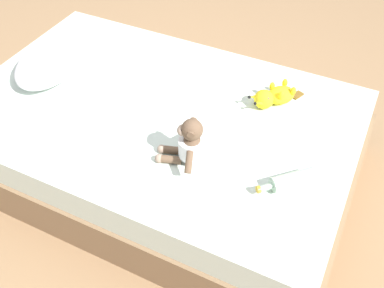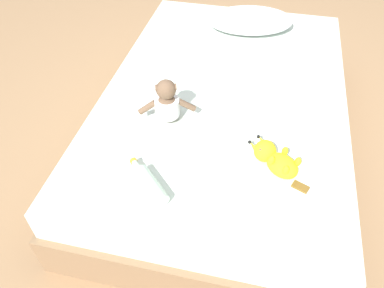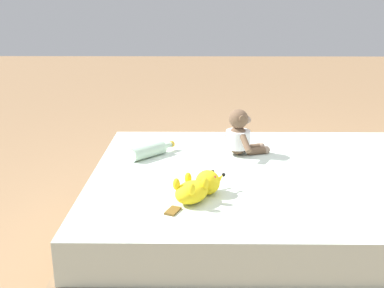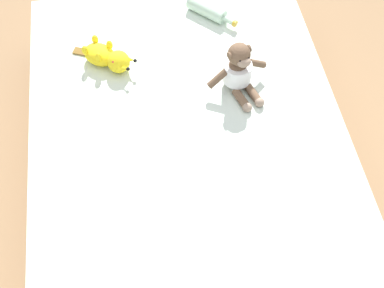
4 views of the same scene
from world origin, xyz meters
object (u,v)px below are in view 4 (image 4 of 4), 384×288
plush_monkey (239,71)px  glass_bottle (208,10)px  bed (192,178)px  plush_yellow_creature (107,57)px

plush_monkey → glass_bottle: plush_monkey is taller
bed → plush_monkey: bearing=-128.9°
plush_yellow_creature → glass_bottle: bearing=-153.5°
bed → glass_bottle: 0.83m
plush_monkey → plush_yellow_creature: plush_monkey is taller
bed → plush_yellow_creature: size_ratio=7.08×
plush_monkey → plush_yellow_creature: bearing=-21.2°
plush_monkey → plush_yellow_creature: (0.54, -0.21, -0.05)m
bed → plush_yellow_creature: 0.65m
plush_yellow_creature → glass_bottle: 0.55m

